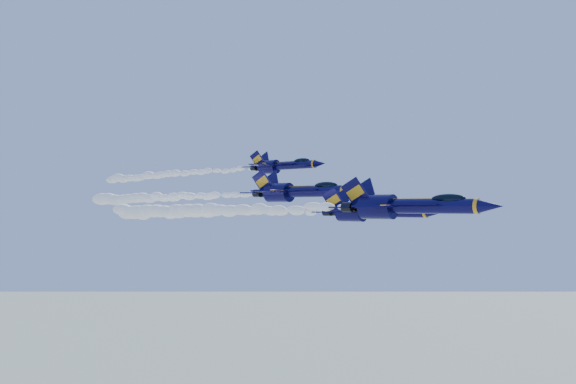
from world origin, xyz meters
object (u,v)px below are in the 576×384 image
Objects in this scene: jet_lead at (407,206)px; jet_second at (374,211)px; jet_fourth at (283,166)px; jet_third at (299,191)px.

jet_lead is 1.10× the size of jet_second.
jet_lead is 1.15× the size of jet_fourth.
jet_fourth reaches higher than jet_third.
jet_third is (-16.18, 5.90, 2.81)m from jet_second.
jet_lead is at bearing -25.79° from jet_third.
jet_second is at bearing 143.21° from jet_lead.
jet_second is at bearing -20.03° from jet_third.
jet_lead is at bearing -36.79° from jet_second.
jet_third reaches higher than jet_second.
jet_second is (-7.25, 5.42, -0.62)m from jet_lead.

